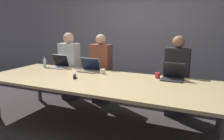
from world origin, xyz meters
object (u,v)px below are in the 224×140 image
(stapler, at_px, (75,77))
(person_far_right, at_px, (176,78))
(person_far_midleft, at_px, (101,70))
(cup_far_right, at_px, (157,75))
(person_far_left, at_px, (70,67))
(laptop_far_left, at_px, (60,64))
(cup_far_midleft, at_px, (103,71))
(bottle_far_left, at_px, (45,63))
(laptop_far_right, at_px, (173,75))
(laptop_far_midleft, at_px, (90,68))

(stapler, bearing_deg, person_far_right, 1.80)
(person_far_midleft, distance_m, cup_far_right, 1.33)
(person_far_left, xyz_separation_m, person_far_midleft, (0.71, 0.07, -0.02))
(laptop_far_left, height_order, cup_far_midleft, laptop_far_left)
(laptop_far_left, xyz_separation_m, cup_far_midleft, (1.01, -0.13, -0.03))
(cup_far_midleft, distance_m, cup_far_right, 0.94)
(bottle_far_left, distance_m, person_far_midleft, 1.13)
(bottle_far_left, relative_size, stapler, 1.35)
(person_far_left, xyz_separation_m, bottle_far_left, (-0.28, -0.44, 0.14))
(cup_far_right, bearing_deg, person_far_midleft, 159.55)
(person_far_left, distance_m, bottle_far_left, 0.54)
(laptop_far_right, distance_m, stapler, 1.54)
(person_far_right, height_order, cup_far_right, person_far_right)
(laptop_far_left, relative_size, person_far_midleft, 0.24)
(laptop_far_left, distance_m, laptop_far_midleft, 0.72)
(person_far_midleft, bearing_deg, bottle_far_left, -153.10)
(person_far_midleft, bearing_deg, person_far_left, -174.54)
(laptop_far_right, bearing_deg, laptop_far_midleft, -179.60)
(cup_far_right, distance_m, stapler, 1.31)
(person_far_right, bearing_deg, stapler, -146.06)
(laptop_far_left, distance_m, person_far_midleft, 0.83)
(laptop_far_right, height_order, cup_far_right, laptop_far_right)
(laptop_far_right, relative_size, cup_far_right, 3.74)
(bottle_far_left, bearing_deg, person_far_left, 57.14)
(person_far_right, bearing_deg, laptop_far_right, -89.73)
(laptop_far_midleft, relative_size, cup_far_midleft, 3.96)
(laptop_far_right, relative_size, person_far_right, 0.24)
(laptop_far_midleft, distance_m, cup_far_midleft, 0.30)
(laptop_far_left, relative_size, stapler, 2.19)
(bottle_far_left, distance_m, person_far_right, 2.52)
(person_far_left, relative_size, cup_far_right, 15.89)
(laptop_far_left, xyz_separation_m, person_far_right, (2.19, 0.36, -0.14))
(laptop_far_left, distance_m, stapler, 0.96)
(cup_far_midleft, xyz_separation_m, cup_far_right, (0.94, 0.07, 0.00))
(bottle_far_left, distance_m, cup_far_midleft, 1.30)
(laptop_far_midleft, relative_size, cup_far_right, 4.07)
(laptop_far_left, bearing_deg, laptop_far_midleft, -5.19)
(person_far_right, relative_size, cup_far_right, 15.69)
(laptop_far_right, distance_m, cup_far_right, 0.24)
(laptop_far_left, bearing_deg, bottle_far_left, -161.42)
(cup_far_midleft, height_order, laptop_far_right, laptop_far_right)
(person_far_midleft, relative_size, laptop_far_right, 4.18)
(person_far_left, bearing_deg, bottle_far_left, -122.86)
(person_far_left, distance_m, laptop_far_midleft, 0.84)
(person_far_left, bearing_deg, cup_far_right, -11.44)
(stapler, bearing_deg, cup_far_midleft, 29.24)
(person_far_left, height_order, person_far_right, person_far_left)
(bottle_far_left, height_order, stapler, bottle_far_left)
(person_far_right, relative_size, stapler, 9.31)
(laptop_far_left, distance_m, person_far_right, 2.22)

